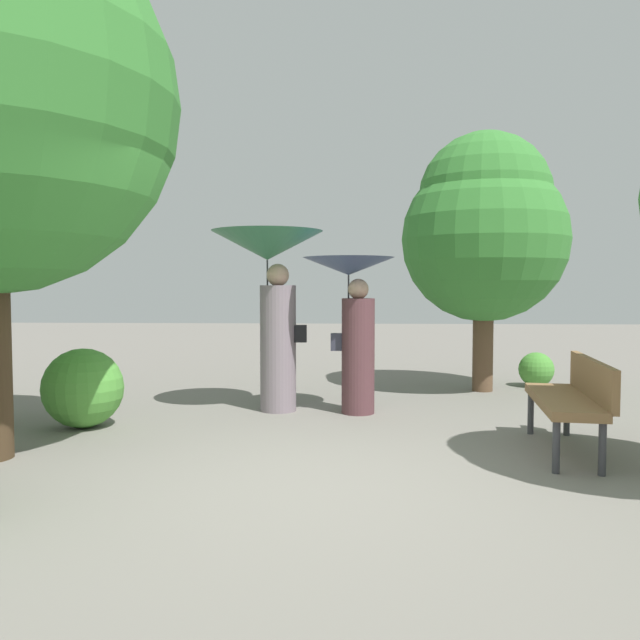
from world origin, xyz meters
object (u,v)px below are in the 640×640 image
at_px(tree_near_right, 485,226).
at_px(park_bench, 573,395).
at_px(person_right, 353,307).
at_px(person_left, 271,278).

bearing_deg(tree_near_right, park_bench, -88.23).
height_order(person_right, park_bench, person_right).
relative_size(person_left, person_right, 1.17).
xyz_separation_m(person_left, person_right, (0.96, -0.11, -0.34)).
height_order(person_left, tree_near_right, tree_near_right).
relative_size(person_left, park_bench, 1.36).
height_order(person_left, person_right, person_left).
bearing_deg(park_bench, tree_near_right, -170.68).
xyz_separation_m(person_right, park_bench, (1.92, -1.66, -0.71)).
distance_m(person_left, park_bench, 3.54).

